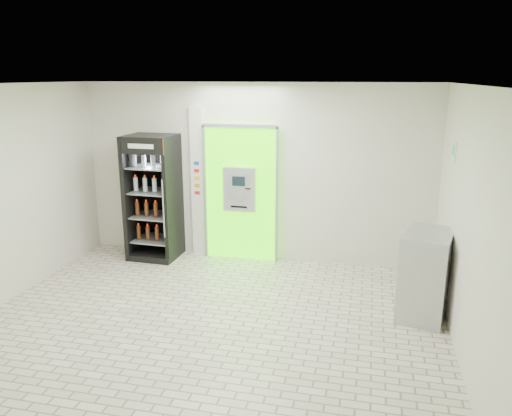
% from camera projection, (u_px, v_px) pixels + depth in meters
% --- Properties ---
extents(ground, '(6.00, 6.00, 0.00)m').
position_uv_depth(ground, '(210.00, 322.00, 6.47)').
color(ground, beige).
rests_on(ground, ground).
extents(room_shell, '(6.00, 6.00, 6.00)m').
position_uv_depth(room_shell, '(206.00, 184.00, 6.00)').
color(room_shell, silver).
rests_on(room_shell, ground).
extents(atm_assembly, '(1.30, 0.24, 2.33)m').
position_uv_depth(atm_assembly, '(241.00, 193.00, 8.49)').
color(atm_assembly, '#3CED00').
rests_on(atm_assembly, ground).
extents(pillar, '(0.22, 0.11, 2.60)m').
position_uv_depth(pillar, '(198.00, 183.00, 8.66)').
color(pillar, silver).
rests_on(pillar, ground).
extents(beverage_cooler, '(0.83, 0.77, 2.14)m').
position_uv_depth(beverage_cooler, '(154.00, 200.00, 8.59)').
color(beverage_cooler, black).
rests_on(beverage_cooler, ground).
extents(steel_cabinet, '(0.77, 0.97, 1.15)m').
position_uv_depth(steel_cabinet, '(425.00, 275.00, 6.53)').
color(steel_cabinet, '#A5A8AC').
rests_on(steel_cabinet, ground).
extents(exit_sign, '(0.02, 0.22, 0.26)m').
position_uv_depth(exit_sign, '(454.00, 152.00, 6.59)').
color(exit_sign, white).
rests_on(exit_sign, room_shell).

